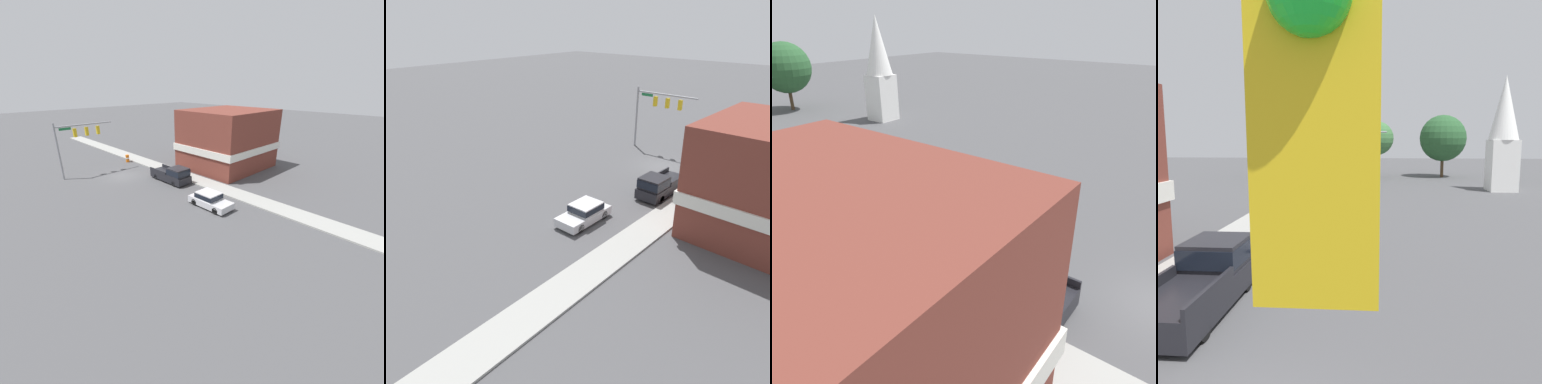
# 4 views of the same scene
# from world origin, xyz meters

# --- Properties ---
(far_signal_assembly) EXTENTS (8.48, 0.49, 6.67)m
(far_signal_assembly) POSITION_xyz_m (-2.18, 36.33, 4.94)
(far_signal_assembly) COLOR gray
(far_signal_assembly) RESTS_ON ground
(car_lead) EXTENTS (1.92, 4.35, 1.44)m
(car_lead) POSITION_xyz_m (-1.44, 13.74, 0.75)
(car_lead) COLOR black
(car_lead) RESTS_ON ground
(pickup_truck_parked) EXTENTS (2.04, 5.45, 1.96)m
(pickup_truck_parked) POSITION_xyz_m (-3.28, 6.15, 0.96)
(pickup_truck_parked) COLOR black
(pickup_truck_parked) RESTS_ON ground
(church_steeple) EXTENTS (3.02, 3.02, 11.80)m
(church_steeple) POSITION_xyz_m (15.20, 34.71, 6.17)
(church_steeple) COLOR white
(church_steeple) RESTS_ON ground
(backdrop_tree_left_far) EXTENTS (6.49, 6.49, 8.61)m
(backdrop_tree_left_far) POSITION_xyz_m (-10.81, 50.16, 5.36)
(backdrop_tree_left_far) COLOR #4C3823
(backdrop_tree_left_far) RESTS_ON ground
(backdrop_tree_left_mid) EXTENTS (4.96, 4.96, 6.84)m
(backdrop_tree_left_mid) POSITION_xyz_m (-2.76, 50.16, 4.35)
(backdrop_tree_left_mid) COLOR #4C3823
(backdrop_tree_left_mid) RESTS_ON ground
(backdrop_tree_center) EXTENTS (4.62, 4.62, 7.80)m
(backdrop_tree_center) POSITION_xyz_m (2.14, 47.06, 5.46)
(backdrop_tree_center) COLOR #4C3823
(backdrop_tree_center) RESTS_ON ground
(backdrop_tree_right_mid) EXTENTS (6.48, 6.48, 8.73)m
(backdrop_tree_right_mid) POSITION_xyz_m (11.42, 48.75, 5.49)
(backdrop_tree_right_mid) COLOR #4C3823
(backdrop_tree_right_mid) RESTS_ON ground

